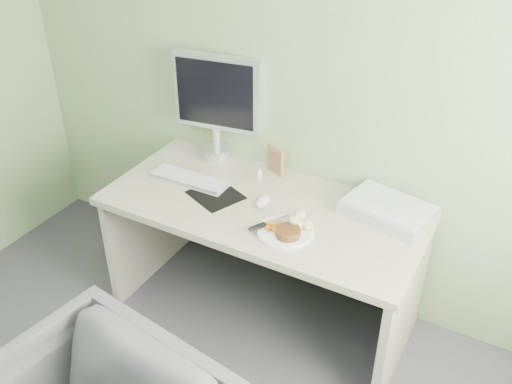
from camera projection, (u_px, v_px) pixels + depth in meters
The scene contains 14 objects.
wall_back at pixel (301, 61), 2.77m from camera, with size 3.50×3.50×0.00m, color gray.
desk at pixel (263, 234), 2.92m from camera, with size 1.60×0.75×0.73m.
plate at pixel (286, 232), 2.62m from camera, with size 0.26×0.26×0.01m, color white.
steak at pixel (288, 232), 2.58m from camera, with size 0.11×0.11×0.04m, color black.
potato_pile at pixel (298, 221), 2.63m from camera, with size 0.11×0.08×0.06m, color tan.
carrot_heap at pixel (273, 226), 2.61m from camera, with size 0.07×0.06×0.04m, color #DD6904.
steak_knife at pixel (264, 224), 2.64m from camera, with size 0.12×0.21×0.02m.
mousepad at pixel (216, 195), 2.90m from camera, with size 0.25×0.22×0.00m, color black.
keyboard at pixel (189, 179), 3.01m from camera, with size 0.42×0.12×0.02m, color white.
computer_mouse at pixel (263, 201), 2.82m from camera, with size 0.06×0.11×0.04m, color white.
photo_frame at pixel (275, 161), 3.05m from camera, with size 0.12×0.01×0.15m, color olive.
eyedrop_bottle at pixel (260, 174), 3.01m from camera, with size 0.02×0.02×0.07m.
scanner at pixel (388, 211), 2.73m from camera, with size 0.41×0.27×0.06m, color #AAACB1.
monitor at pixel (217, 102), 3.07m from camera, with size 0.50×0.16×0.59m.
Camera 1 is at (1.10, -0.45, 2.30)m, focal length 40.00 mm.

